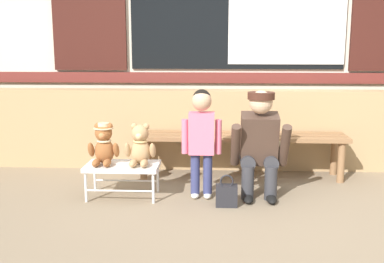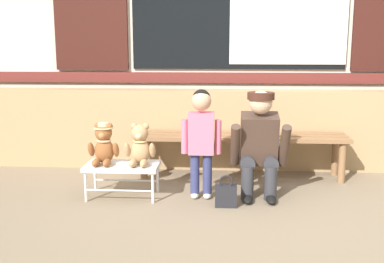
# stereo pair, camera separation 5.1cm
# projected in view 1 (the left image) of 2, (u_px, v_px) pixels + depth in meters

# --- Properties ---
(ground_plane) EXTENTS (60.00, 60.00, 0.00)m
(ground_plane) POSITION_uv_depth(u_px,v_px,m) (244.00, 214.00, 3.73)
(ground_plane) COLOR #84725B
(brick_low_wall) EXTENTS (8.00, 0.25, 0.85)m
(brick_low_wall) POSITION_uv_depth(u_px,v_px,m) (237.00, 129.00, 5.04)
(brick_low_wall) COLOR tan
(brick_low_wall) RESTS_ON ground
(shop_facade) EXTENTS (8.17, 0.26, 3.35)m
(shop_facade) POSITION_uv_depth(u_px,v_px,m) (237.00, 12.00, 5.31)
(shop_facade) COLOR beige
(shop_facade) RESTS_ON ground
(wooden_bench_long) EXTENTS (2.10, 0.40, 0.44)m
(wooden_bench_long) POSITION_uv_depth(u_px,v_px,m) (241.00, 141.00, 4.69)
(wooden_bench_long) COLOR #8E6642
(wooden_bench_long) RESTS_ON ground
(small_display_bench) EXTENTS (0.64, 0.36, 0.30)m
(small_display_bench) POSITION_uv_depth(u_px,v_px,m) (123.00, 168.00, 4.09)
(small_display_bench) COLOR silver
(small_display_bench) RESTS_ON ground
(teddy_bear_with_hat) EXTENTS (0.28, 0.27, 0.36)m
(teddy_bear_with_hat) POSITION_uv_depth(u_px,v_px,m) (104.00, 145.00, 4.06)
(teddy_bear_with_hat) COLOR #93562D
(teddy_bear_with_hat) RESTS_ON small_display_bench
(teddy_bear_plain) EXTENTS (0.28, 0.26, 0.36)m
(teddy_bear_plain) POSITION_uv_depth(u_px,v_px,m) (140.00, 146.00, 4.05)
(teddy_bear_plain) COLOR tan
(teddy_bear_plain) RESTS_ON small_display_bench
(child_standing) EXTENTS (0.35, 0.18, 0.96)m
(child_standing) POSITION_uv_depth(u_px,v_px,m) (202.00, 132.00, 4.02)
(child_standing) COLOR navy
(child_standing) RESTS_ON ground
(adult_crouching) EXTENTS (0.50, 0.49, 0.95)m
(adult_crouching) POSITION_uv_depth(u_px,v_px,m) (260.00, 144.00, 4.07)
(adult_crouching) COLOR #333338
(adult_crouching) RESTS_ON ground
(handbag_on_ground) EXTENTS (0.18, 0.11, 0.27)m
(handbag_on_ground) POSITION_uv_depth(u_px,v_px,m) (227.00, 195.00, 3.90)
(handbag_on_ground) COLOR #232328
(handbag_on_ground) RESTS_ON ground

